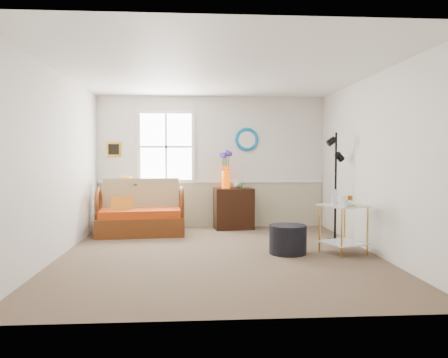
{
  "coord_description": "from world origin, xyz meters",
  "views": [
    {
      "loc": [
        -0.35,
        -6.2,
        1.42
      ],
      "look_at": [
        0.1,
        0.42,
        1.07
      ],
      "focal_mm": 35.0,
      "sensor_mm": 36.0,
      "label": 1
    }
  ],
  "objects": [
    {
      "name": "mirror",
      "position": [
        0.7,
        2.48,
        1.75
      ],
      "size": [
        0.47,
        0.07,
        0.47
      ],
      "primitive_type": "torus",
      "rotation": [
        1.57,
        0.0,
        0.0
      ],
      "color": "#0287BD",
      "rests_on": "walls"
    },
    {
      "name": "loveseat",
      "position": [
        -1.32,
        1.71,
        0.5
      ],
      "size": [
        1.59,
        0.99,
        1.0
      ],
      "primitive_type": null,
      "rotation": [
        0.0,
        0.0,
        0.08
      ],
      "color": "#66340F",
      "rests_on": "floor"
    },
    {
      "name": "picture",
      "position": [
        -1.92,
        2.48,
        1.55
      ],
      "size": [
        0.28,
        0.03,
        0.28
      ],
      "primitive_type": "cube",
      "color": "#B7891C",
      "rests_on": "walls"
    },
    {
      "name": "chair_rail",
      "position": [
        0.0,
        2.47,
        0.92
      ],
      "size": [
        4.46,
        0.04,
        0.06
      ],
      "primitive_type": "cube",
      "color": "white",
      "rests_on": "walls"
    },
    {
      "name": "cabinet",
      "position": [
        0.42,
        2.23,
        0.4
      ],
      "size": [
        0.78,
        0.54,
        0.79
      ],
      "primitive_type": null,
      "rotation": [
        0.0,
        0.0,
        0.09
      ],
      "color": "black",
      "rests_on": "floor"
    },
    {
      "name": "side_table",
      "position": [
        1.8,
        -0.05,
        0.36
      ],
      "size": [
        0.74,
        0.74,
        0.71
      ],
      "primitive_type": null,
      "rotation": [
        0.0,
        0.0,
        0.39
      ],
      "color": "gold",
      "rests_on": "floor"
    },
    {
      "name": "tabletop_items",
      "position": [
        1.79,
        -0.11,
        0.83
      ],
      "size": [
        0.54,
        0.54,
        0.23
      ],
      "primitive_type": null,
      "rotation": [
        0.0,
        0.0,
        0.78
      ],
      "color": "silver",
      "rests_on": "side_table"
    },
    {
      "name": "walls",
      "position": [
        0.0,
        0.0,
        1.3
      ],
      "size": [
        4.51,
        5.01,
        2.6
      ],
      "color": "silver",
      "rests_on": "floor"
    },
    {
      "name": "lamp_stand",
      "position": [
        -1.65,
        2.11,
        0.28
      ],
      "size": [
        0.35,
        0.35,
        0.57
      ],
      "primitive_type": null,
      "rotation": [
        0.0,
        0.0,
        -0.12
      ],
      "color": "black",
      "rests_on": "floor"
    },
    {
      "name": "wainscot",
      "position": [
        0.0,
        2.48,
        0.45
      ],
      "size": [
        4.46,
        0.02,
        0.9
      ],
      "primitive_type": "cube",
      "color": "tan",
      "rests_on": "walls"
    },
    {
      "name": "table_lamp",
      "position": [
        -1.64,
        2.14,
        0.8
      ],
      "size": [
        0.28,
        0.28,
        0.47
      ],
      "primitive_type": null,
      "rotation": [
        0.0,
        0.0,
        0.07
      ],
      "color": "#B7822A",
      "rests_on": "lamp_stand"
    },
    {
      "name": "ceiling",
      "position": [
        0.0,
        0.0,
        2.6
      ],
      "size": [
        4.5,
        5.0,
        0.01
      ],
      "primitive_type": "cube",
      "color": "white",
      "rests_on": "walls"
    },
    {
      "name": "ottoman",
      "position": [
        1.0,
        0.01,
        0.21
      ],
      "size": [
        0.63,
        0.63,
        0.42
      ],
      "primitive_type": "cylinder",
      "rotation": [
        0.0,
        0.0,
        -0.19
      ],
      "color": "black",
      "rests_on": "floor"
    },
    {
      "name": "floor_lamp",
      "position": [
        1.99,
        0.88,
        0.9
      ],
      "size": [
        0.27,
        0.27,
        1.81
      ],
      "primitive_type": null,
      "rotation": [
        0.0,
        0.0,
        0.03
      ],
      "color": "black",
      "rests_on": "floor"
    },
    {
      "name": "floor",
      "position": [
        0.0,
        0.0,
        0.0
      ],
      "size": [
        4.5,
        5.0,
        0.01
      ],
      "primitive_type": "cube",
      "color": "brown",
      "rests_on": "ground"
    },
    {
      "name": "window",
      "position": [
        -0.9,
        2.47,
        1.6
      ],
      "size": [
        1.14,
        0.06,
        1.44
      ],
      "primitive_type": null,
      "color": "white",
      "rests_on": "walls"
    },
    {
      "name": "flower_vase",
      "position": [
        0.26,
        2.25,
        1.15
      ],
      "size": [
        0.26,
        0.26,
        0.72
      ],
      "primitive_type": null,
      "rotation": [
        0.0,
        0.0,
        0.26
      ],
      "color": "#E04B00",
      "rests_on": "cabinet"
    },
    {
      "name": "potted_plant",
      "position": [
        -1.52,
        2.12,
        0.7
      ],
      "size": [
        0.37,
        0.4,
        0.26
      ],
      "primitive_type": "imported",
      "rotation": [
        0.0,
        0.0,
        -0.23
      ],
      "color": "#41772F",
      "rests_on": "lamp_stand"
    },
    {
      "name": "throw_pillow",
      "position": [
        -1.64,
        1.62,
        0.52
      ],
      "size": [
        0.4,
        0.2,
        0.38
      ],
      "primitive_type": null,
      "rotation": [
        0.0,
        0.0,
        0.29
      ],
      "color": "#CA5C08",
      "rests_on": "loveseat"
    }
  ]
}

